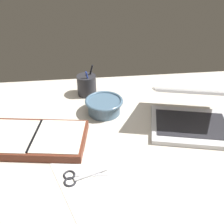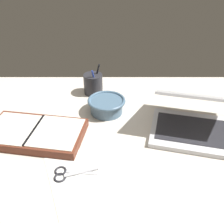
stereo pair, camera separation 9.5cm
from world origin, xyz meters
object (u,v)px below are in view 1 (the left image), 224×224
Objects in this scene: laptop at (192,114)px; pen_cup at (87,85)px; bowl at (104,105)px; planner at (36,139)px; scissors at (75,177)px.

laptop is 49.88cm from pen_cup.
bowl is 31.39cm from planner.
planner is (-19.80, -33.65, -3.16)cm from pen_cup.
laptop reaches higher than pen_cup.
planner is (-26.49, -16.73, -1.84)cm from bowl.
laptop is 2.31× the size of bowl.
bowl is (-33.46, 12.67, -1.53)cm from laptop.
bowl is 37.63cm from scissors.
planner is at bearing -162.30° from laptop.
bowl reaches higher than scissors.
scissors is (-5.48, -52.37, -4.53)cm from pen_cup.
scissors is at bearing -108.96° from bowl.
bowl is 18.24cm from pen_cup.
planner is at bearing -147.73° from bowl.
bowl is at bearing 41.48° from planner.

